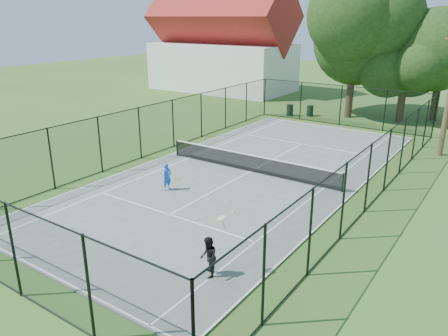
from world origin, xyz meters
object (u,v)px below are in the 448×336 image
Objects in this scene: trash_bin_right at (310,111)px; tennis_net at (250,162)px; trash_bin_left at (290,110)px; player_black at (208,257)px; player_blue at (167,177)px.

tennis_net is at bearing -77.95° from trash_bin_right.
player_black reaches higher than trash_bin_left.
player_blue is at bearing -81.72° from trash_bin_left.
player_black is at bearing -69.56° from trash_bin_left.
player_black reaches higher than tennis_net.
player_black is (5.89, -4.75, 0.02)m from player_blue.
tennis_net reaches higher than trash_bin_right.
player_black reaches higher than trash_bin_right.
player_black is at bearing -38.86° from player_blue.
tennis_net is at bearing 66.59° from player_blue.
trash_bin_right is (-3.13, 14.68, -0.13)m from tennis_net.
tennis_net is at bearing 113.70° from player_black.
player_blue is 0.61× the size of player_black.
trash_bin_left is 24.45m from player_black.
trash_bin_left is at bearing 110.44° from player_black.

